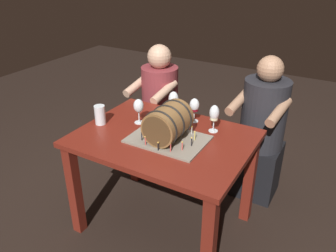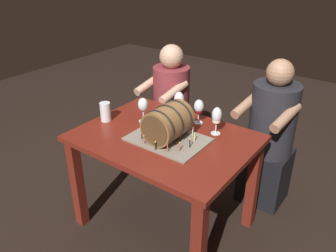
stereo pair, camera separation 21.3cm
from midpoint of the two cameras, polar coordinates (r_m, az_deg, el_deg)
name	(u,v)px [view 1 (the left image)]	position (r m, az deg, el deg)	size (l,w,h in m)	color
ground_plane	(164,223)	(2.66, -3.02, -15.94)	(8.00, 8.00, 0.00)	black
dining_table	(164,153)	(2.28, -3.39, -4.59)	(1.12, 0.84, 0.74)	maroon
barrel_cake	(168,125)	(2.12, -2.87, 0.17)	(0.48, 0.35, 0.24)	gray
wine_glass_rose	(173,100)	(2.44, -1.58, 4.25)	(0.07, 0.07, 0.19)	white
wine_glass_white	(214,114)	(2.23, 5.05, 1.92)	(0.06, 0.06, 0.19)	white
wine_glass_empty	(139,106)	(2.36, -7.53, 3.20)	(0.07, 0.07, 0.18)	white
wine_glass_red	(194,106)	(2.36, 1.87, 3.29)	(0.07, 0.07, 0.17)	white
beer_pint	(100,115)	(2.42, -13.78, 1.69)	(0.07, 0.07, 0.13)	white
person_seated_left	(160,113)	(3.07, -3.36, 2.10)	(0.38, 0.47, 1.13)	#4C1B1E
person_seated_right	(261,135)	(2.72, 13.13, -1.53)	(0.42, 0.50, 1.17)	black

